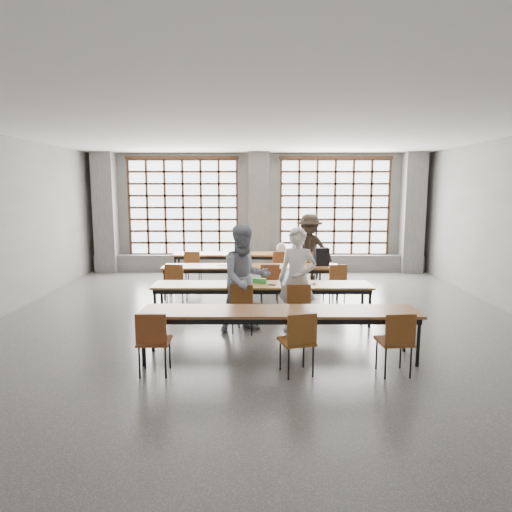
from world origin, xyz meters
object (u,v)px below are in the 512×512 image
(chair_back_mid, at_px, (279,264))
(chair_mid_right, at_px, (336,280))
(laptop_back, at_px, (298,251))
(student_female, at_px, (245,279))
(desk_row_c, at_px, (262,287))
(student_male, at_px, (297,280))
(chair_mid_centre, at_px, (270,280))
(chair_back_left, at_px, (193,264))
(chair_near_left, at_px, (153,337))
(desk_row_d, at_px, (280,314))
(laptop_front, at_px, (292,280))
(desk_row_a, at_px, (248,256))
(chair_back_right, at_px, (309,264))
(phone, at_px, (272,285))
(desk_row_b, at_px, (251,268))
(chair_near_mid, at_px, (299,337))
(plastic_bag, at_px, (281,248))
(chair_front_left, at_px, (244,303))
(mouse, at_px, (314,283))
(student_back, at_px, (309,249))
(chair_front_right, at_px, (298,303))
(red_pouch, at_px, (154,338))
(green_box, at_px, (259,281))
(backpack, at_px, (321,257))
(chair_near_right, at_px, (397,337))
(chair_mid_left, at_px, (176,279))

(chair_back_mid, relative_size, chair_mid_right, 1.00)
(laptop_back, bearing_deg, student_female, -106.07)
(desk_row_c, xyz_separation_m, student_male, (0.60, -0.50, 0.24))
(chair_mid_centre, relative_size, student_male, 0.48)
(chair_back_left, bearing_deg, chair_near_left, -87.13)
(desk_row_d, height_order, chair_near_left, chair_near_left)
(laptop_front, bearing_deg, laptop_back, 83.23)
(desk_row_a, distance_m, desk_row_d, 5.81)
(chair_back_right, xyz_separation_m, student_male, (-0.63, -3.84, 0.37))
(phone, bearing_deg, desk_row_b, 101.13)
(chair_back_left, xyz_separation_m, laptop_front, (2.30, -3.23, 0.25))
(student_female, bearing_deg, chair_near_mid, -89.37)
(plastic_bag, bearing_deg, phone, -95.15)
(chair_mid_centre, bearing_deg, chair_front_left, -103.93)
(desk_row_a, xyz_separation_m, chair_front_left, (0.03, -4.59, -0.13))
(chair_back_right, height_order, chair_mid_right, same)
(plastic_bag, bearing_deg, chair_near_left, -107.31)
(chair_back_right, distance_m, student_female, 4.15)
(desk_row_d, height_order, mouse, mouse)
(student_back, bearing_deg, phone, -110.16)
(chair_mid_centre, bearing_deg, chair_back_right, 61.75)
(chair_back_right, bearing_deg, chair_back_mid, -179.99)
(chair_back_right, bearing_deg, desk_row_b, -137.44)
(chair_front_right, bearing_deg, desk_row_a, 101.69)
(desk_row_a, xyz_separation_m, phone, (0.53, -4.07, 0.07))
(desk_row_b, xyz_separation_m, red_pouch, (-1.23, -4.36, -0.16))
(green_box, height_order, backpack, backpack)
(chair_back_left, bearing_deg, mouse, -51.19)
(student_female, bearing_deg, chair_back_left, 89.97)
(chair_near_right, bearing_deg, chair_mid_centre, 112.43)
(chair_mid_right, bearing_deg, desk_row_c, -139.26)
(desk_row_d, xyz_separation_m, green_box, (-0.29, 1.89, 0.11))
(plastic_bag, bearing_deg, chair_back_mid, -96.93)
(chair_near_left, distance_m, mouse, 3.42)
(desk_row_d, xyz_separation_m, mouse, (0.71, 1.79, 0.08))
(desk_row_b, height_order, chair_front_left, chair_front_left)
(chair_front_right, bearing_deg, chair_near_left, -138.72)
(chair_mid_right, distance_m, phone, 2.04)
(student_female, distance_m, plastic_bag, 4.60)
(desk_row_a, distance_m, chair_back_mid, 1.04)
(chair_back_mid, relative_size, chair_mid_left, 1.00)
(desk_row_d, xyz_separation_m, chair_mid_right, (1.35, 3.18, -0.13))
(chair_front_left, bearing_deg, student_back, 68.98)
(chair_front_left, bearing_deg, chair_back_mid, 78.72)
(chair_back_right, relative_size, chair_front_left, 1.00)
(chair_near_left, bearing_deg, mouse, 45.12)
(chair_front_left, relative_size, chair_near_right, 1.00)
(chair_near_right, bearing_deg, laptop_front, 115.13)
(chair_front_right, relative_size, mouse, 8.98)
(chair_mid_right, bearing_deg, chair_back_mid, 119.56)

